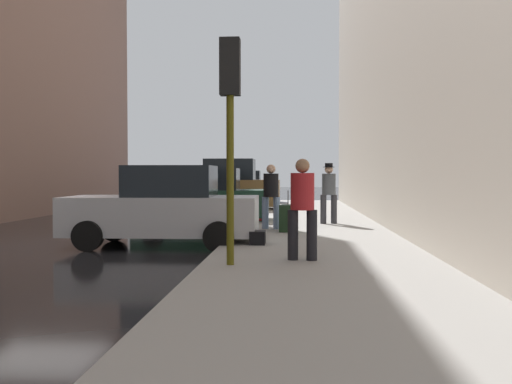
# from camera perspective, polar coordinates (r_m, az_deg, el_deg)

# --- Properties ---
(ground_plane) EXTENTS (120.00, 120.00, 0.00)m
(ground_plane) POSITION_cam_1_polar(r_m,az_deg,el_deg) (13.38, -20.63, -5.19)
(ground_plane) COLOR black
(sidewalk) EXTENTS (4.00, 40.00, 0.15)m
(sidewalk) POSITION_cam_1_polar(r_m,az_deg,el_deg) (12.19, 6.10, -5.40)
(sidewalk) COLOR gray
(sidewalk) RESTS_ON ground_plane
(parked_silver_sedan) EXTENTS (4.23, 2.11, 1.79)m
(parked_silver_sedan) POSITION_cam_1_polar(r_m,az_deg,el_deg) (12.79, -9.15, -1.60)
(parked_silver_sedan) COLOR #B7BABF
(parked_silver_sedan) RESTS_ON ground_plane
(parked_dark_green_sedan) EXTENTS (4.23, 2.12, 1.79)m
(parked_dark_green_sedan) POSITION_cam_1_polar(r_m,az_deg,el_deg) (18.19, -5.25, -0.59)
(parked_dark_green_sedan) COLOR #193828
(parked_dark_green_sedan) RESTS_ON ground_plane
(parked_bronze_suv) EXTENTS (4.61, 2.07, 2.25)m
(parked_bronze_suv) POSITION_cam_1_polar(r_m,az_deg,el_deg) (24.20, -2.98, 0.43)
(parked_bronze_suv) COLOR brown
(parked_bronze_suv) RESTS_ON ground_plane
(parked_blue_sedan) EXTENTS (4.23, 2.12, 1.79)m
(parked_blue_sedan) POSITION_cam_1_polar(r_m,az_deg,el_deg) (29.72, -1.71, 0.33)
(parked_blue_sedan) COLOR navy
(parked_blue_sedan) RESTS_ON ground_plane
(fire_hydrant) EXTENTS (0.42, 0.22, 0.70)m
(fire_hydrant) POSITION_cam_1_polar(r_m,az_deg,el_deg) (17.76, 0.38, -1.78)
(fire_hydrant) COLOR red
(fire_hydrant) RESTS_ON sidewalk
(traffic_light) EXTENTS (0.32, 0.32, 3.60)m
(traffic_light) POSITION_cam_1_polar(r_m,az_deg,el_deg) (9.17, -2.60, 9.05)
(traffic_light) COLOR #514C0F
(traffic_light) RESTS_ON sidewalk
(pedestrian_in_jeans) EXTENTS (0.53, 0.50, 1.71)m
(pedestrian_in_jeans) POSITION_cam_1_polar(r_m,az_deg,el_deg) (15.11, 1.51, -0.09)
(pedestrian_in_jeans) COLOR #728CB2
(pedestrian_in_jeans) RESTS_ON sidewalk
(pedestrian_in_red_jacket) EXTENTS (0.52, 0.45, 1.71)m
(pedestrian_in_red_jacket) POSITION_cam_1_polar(r_m,az_deg,el_deg) (9.61, 4.66, -1.16)
(pedestrian_in_red_jacket) COLOR black
(pedestrian_in_red_jacket) RESTS_ON sidewalk
(pedestrian_with_beanie) EXTENTS (0.53, 0.47, 1.78)m
(pedestrian_with_beanie) POSITION_cam_1_polar(r_m,az_deg,el_deg) (16.86, 7.29, 0.19)
(pedestrian_with_beanie) COLOR #333338
(pedestrian_with_beanie) RESTS_ON sidewalk
(rolling_suitcase) EXTENTS (0.45, 0.61, 1.04)m
(rolling_suitcase) POSITION_cam_1_polar(r_m,az_deg,el_deg) (14.46, 3.22, -2.62)
(rolling_suitcase) COLOR black
(rolling_suitcase) RESTS_ON sidewalk
(duffel_bag) EXTENTS (0.32, 0.44, 0.28)m
(duffel_bag) POSITION_cam_1_polar(r_m,az_deg,el_deg) (11.82, 0.17, -4.57)
(duffel_bag) COLOR black
(duffel_bag) RESTS_ON sidewalk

